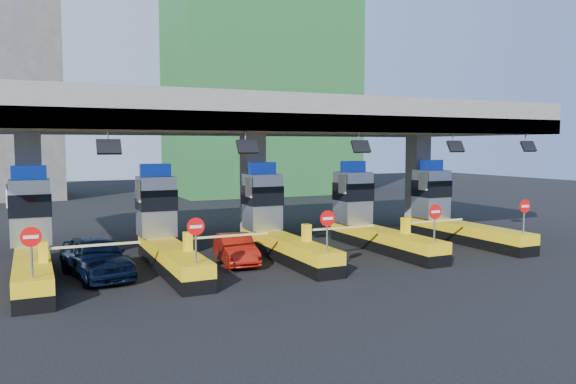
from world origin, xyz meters
name	(u,v)px	position (x,y,z in m)	size (l,w,h in m)	color
ground	(277,256)	(0.00, 0.00, 0.00)	(120.00, 120.00, 0.00)	black
toll_canopy	(254,121)	(0.00, 2.87, 6.13)	(28.00, 12.09, 7.00)	slate
toll_lane_far_left	(31,240)	(-10.00, 0.28, 1.40)	(4.43, 8.00, 4.16)	black
toll_lane_left	(164,231)	(-5.00, 0.28, 1.40)	(4.43, 8.00, 4.16)	black
toll_lane_center	(275,224)	(0.00, 0.28, 1.40)	(4.43, 8.00, 4.16)	black
toll_lane_right	(369,218)	(5.00, 0.28, 1.40)	(4.43, 8.00, 4.16)	black
toll_lane_far_right	(450,213)	(10.00, 0.28, 1.40)	(4.43, 8.00, 4.16)	black
bg_building_scaffold	(259,57)	(12.00, 32.00, 14.00)	(18.00, 12.00, 28.00)	#1E5926
van	(96,257)	(-7.81, -0.84, 0.78)	(1.84, 4.59, 1.56)	black
red_car	(236,249)	(-2.22, -0.71, 0.61)	(1.30, 3.72, 1.23)	#9D160C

